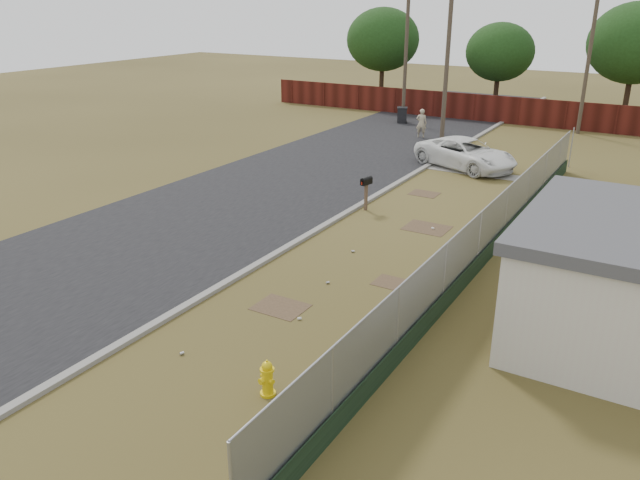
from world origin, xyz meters
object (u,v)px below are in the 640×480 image
Objects in this scene: mailbox at (366,184)px; pickup_truck at (466,154)px; fire_hydrant at (267,379)px; pedestrian at (421,123)px; trash_bin at (402,115)px.

mailbox is 8.53m from pickup_truck.
pickup_truck is (-2.56, 20.65, 0.33)m from fire_hydrant.
pedestrian reaches higher than trash_bin.
pickup_truck reaches higher than trash_bin.
pedestrian is 1.64× the size of trash_bin.
fire_hydrant is at bearing -71.39° from trash_bin.
pickup_truck reaches higher than fire_hydrant.
trash_bin is (-2.91, 3.77, -0.32)m from pedestrian.
fire_hydrant is 0.81× the size of trash_bin.
pickup_truck is (1.27, 8.43, -0.35)m from mailbox.
mailbox is 1.30× the size of trash_bin.
mailbox is 0.79× the size of pedestrian.
pickup_truck is 3.04× the size of pedestrian.
pedestrian is (-3.40, 14.13, -0.21)m from mailbox.
pedestrian is at bearing 103.53° from mailbox.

